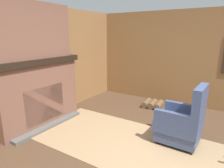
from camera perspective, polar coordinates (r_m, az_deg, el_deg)
name	(u,v)px	position (r m, az deg, el deg)	size (l,w,h in m)	color
ground_plane	(162,167)	(3.07, 14.13, -22.00)	(14.00, 14.00, 0.00)	#4C3523
wood_panel_wall_left	(28,66)	(4.27, -22.98, 4.87)	(0.06, 6.11, 2.37)	olive
wood_panel_wall_back	(204,60)	(5.26, 24.87, 6.28)	(6.11, 0.09, 2.37)	olive
fireplace_hearth	(38,93)	(4.18, -20.36, -2.33)	(0.62, 1.83, 1.34)	brown
chimney_breast	(32,31)	(4.03, -21.93, 13.96)	(0.36, 1.52, 1.00)	brown
area_rug	(141,147)	(3.42, 8.33, -17.39)	(3.97, 1.59, 0.01)	#997A56
armchair	(182,123)	(3.52, 19.42, -10.56)	(0.70, 0.61, 1.03)	#3D4C75
firewood_stack	(153,104)	(5.14, 11.51, -5.58)	(0.50, 0.48, 0.15)	brown
oil_lamp_vase	(15,55)	(3.88, -26.04, 7.49)	(0.09, 0.09, 0.26)	silver
storage_case	(54,52)	(4.40, -16.36, 8.71)	(0.16, 0.20, 0.14)	black
decorative_plate_on_mantel	(31,51)	(4.08, -22.13, 8.83)	(0.07, 0.29, 0.28)	#336093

